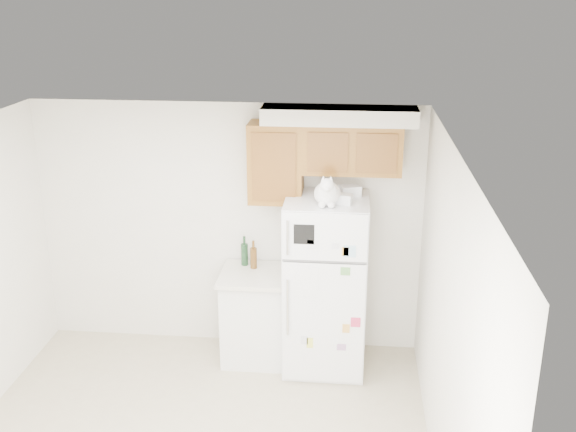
# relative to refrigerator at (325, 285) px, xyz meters

# --- Properties ---
(room_shell) EXTENTS (3.84, 4.04, 2.52)m
(room_shell) POSITION_rel_refrigerator_xyz_m (-0.87, -1.36, 0.82)
(room_shell) COLOR silver
(room_shell) RESTS_ON ground_plane
(refrigerator) EXTENTS (0.76, 0.78, 1.70)m
(refrigerator) POSITION_rel_refrigerator_xyz_m (0.00, 0.00, 0.00)
(refrigerator) COLOR white
(refrigerator) RESTS_ON ground_plane
(base_counter) EXTENTS (0.64, 0.64, 0.92)m
(base_counter) POSITION_rel_refrigerator_xyz_m (-0.69, 0.07, -0.39)
(base_counter) COLOR white
(base_counter) RESTS_ON ground_plane
(cat) EXTENTS (0.29, 0.43, 0.30)m
(cat) POSITION_rel_refrigerator_xyz_m (0.01, -0.15, 0.96)
(cat) COLOR white
(cat) RESTS_ON refrigerator
(storage_box_back) EXTENTS (0.21, 0.19, 0.10)m
(storage_box_back) POSITION_rel_refrigerator_xyz_m (0.20, 0.12, 0.90)
(storage_box_back) COLOR white
(storage_box_back) RESTS_ON refrigerator
(storage_box_front) EXTENTS (0.17, 0.14, 0.09)m
(storage_box_front) POSITION_rel_refrigerator_xyz_m (0.15, -0.10, 0.89)
(storage_box_front) COLOR white
(storage_box_front) RESTS_ON refrigerator
(bottle_green) EXTENTS (0.07, 0.07, 0.30)m
(bottle_green) POSITION_rel_refrigerator_xyz_m (-0.81, 0.24, 0.22)
(bottle_green) COLOR #19381E
(bottle_green) RESTS_ON base_counter
(bottle_amber) EXTENTS (0.07, 0.07, 0.28)m
(bottle_amber) POSITION_rel_refrigerator_xyz_m (-0.71, 0.18, 0.21)
(bottle_amber) COLOR #593814
(bottle_amber) RESTS_ON base_counter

